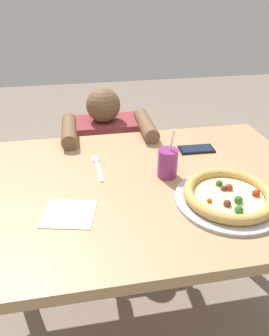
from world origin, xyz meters
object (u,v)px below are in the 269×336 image
at_px(drink_cup_colored, 168,163).
at_px(diner_seated, 107,173).
at_px(fork, 98,167).
at_px(pizza_near, 229,196).
at_px(cell_phone, 196,149).

distance_m(drink_cup_colored, diner_seated, 0.77).
bearing_deg(fork, pizza_near, -36.49).
xyz_separation_m(fork, diner_seated, (0.08, 0.52, -0.35)).
xyz_separation_m(pizza_near, fork, (-0.41, 0.30, -0.02)).
bearing_deg(pizza_near, drink_cup_colored, 129.29).
distance_m(drink_cup_colored, fork, 0.28).
height_order(drink_cup_colored, diner_seated, drink_cup_colored).
bearing_deg(pizza_near, diner_seated, 112.06).
relative_size(drink_cup_colored, cell_phone, 1.26).
relative_size(pizza_near, drink_cup_colored, 1.84).
bearing_deg(drink_cup_colored, pizza_near, -50.71).
relative_size(drink_cup_colored, fork, 0.95).
xyz_separation_m(fork, cell_phone, (0.43, 0.07, 0.00)).
distance_m(drink_cup_colored, cell_phone, 0.26).
bearing_deg(cell_phone, diner_seated, 128.47).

